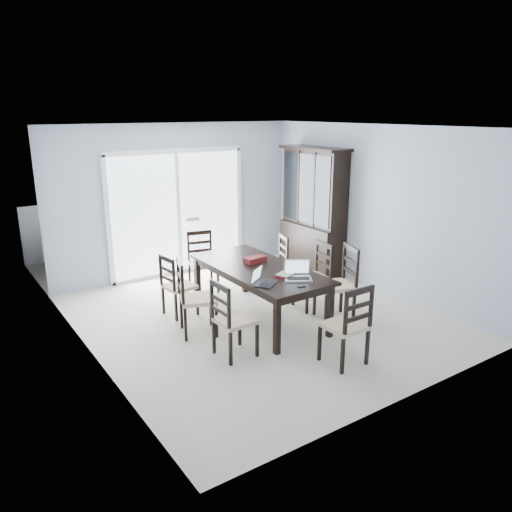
# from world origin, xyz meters

# --- Properties ---
(floor) EXTENTS (5.00, 5.00, 0.00)m
(floor) POSITION_xyz_m (0.00, 0.00, 0.00)
(floor) COLOR beige
(floor) RESTS_ON ground
(ceiling) EXTENTS (5.00, 5.00, 0.00)m
(ceiling) POSITION_xyz_m (0.00, 0.00, 2.60)
(ceiling) COLOR white
(ceiling) RESTS_ON back_wall
(back_wall) EXTENTS (4.50, 0.02, 2.60)m
(back_wall) POSITION_xyz_m (0.00, 2.50, 1.30)
(back_wall) COLOR #9AA6B8
(back_wall) RESTS_ON floor
(wall_left) EXTENTS (0.02, 5.00, 2.60)m
(wall_left) POSITION_xyz_m (-2.25, 0.00, 1.30)
(wall_left) COLOR #9AA6B8
(wall_left) RESTS_ON floor
(wall_right) EXTENTS (0.02, 5.00, 2.60)m
(wall_right) POSITION_xyz_m (2.25, 0.00, 1.30)
(wall_right) COLOR #9AA6B8
(wall_right) RESTS_ON floor
(balcony) EXTENTS (4.50, 2.00, 0.10)m
(balcony) POSITION_xyz_m (0.00, 3.50, -0.05)
(balcony) COLOR gray
(balcony) RESTS_ON ground
(railing) EXTENTS (4.50, 0.06, 1.10)m
(railing) POSITION_xyz_m (0.00, 4.50, 0.55)
(railing) COLOR #99999E
(railing) RESTS_ON balcony
(dining_table) EXTENTS (1.00, 2.20, 0.75)m
(dining_table) POSITION_xyz_m (0.00, 0.00, 0.67)
(dining_table) COLOR black
(dining_table) RESTS_ON floor
(china_hutch) EXTENTS (0.50, 1.38, 2.20)m
(china_hutch) POSITION_xyz_m (2.02, 1.25, 1.07)
(china_hutch) COLOR black
(china_hutch) RESTS_ON floor
(sliding_door) EXTENTS (2.52, 0.05, 2.18)m
(sliding_door) POSITION_xyz_m (0.00, 2.48, 1.09)
(sliding_door) COLOR silver
(sliding_door) RESTS_ON floor
(chair_left_near) EXTENTS (0.43, 0.42, 1.09)m
(chair_left_near) POSITION_xyz_m (-0.94, -0.75, 0.58)
(chair_left_near) COLOR black
(chair_left_near) RESTS_ON floor
(chair_left_mid) EXTENTS (0.56, 0.56, 1.16)m
(chair_left_mid) POSITION_xyz_m (-1.01, 0.08, 0.61)
(chair_left_mid) COLOR black
(chair_left_mid) RESTS_ON floor
(chair_left_far) EXTENTS (0.44, 0.42, 1.03)m
(chair_left_far) POSITION_xyz_m (-0.93, 0.73, 0.54)
(chair_left_far) COLOR black
(chair_left_far) RESTS_ON floor
(chair_right_near) EXTENTS (0.59, 0.58, 1.20)m
(chair_right_near) POSITION_xyz_m (0.95, -0.64, 0.64)
(chair_right_near) COLOR black
(chair_right_near) RESTS_ON floor
(chair_right_mid) EXTENTS (0.48, 0.47, 1.12)m
(chair_right_mid) POSITION_xyz_m (0.96, -0.11, 0.59)
(chair_right_mid) COLOR black
(chair_right_mid) RESTS_ON floor
(chair_right_far) EXTENTS (0.50, 0.49, 1.04)m
(chair_right_far) POSITION_xyz_m (0.90, 0.78, 0.55)
(chair_right_far) COLOR black
(chair_right_far) RESTS_ON floor
(chair_end_near) EXTENTS (0.42, 0.44, 1.12)m
(chair_end_near) POSITION_xyz_m (0.09, -1.69, 0.59)
(chair_end_near) COLOR black
(chair_end_near) RESTS_ON floor
(chair_end_far) EXTENTS (0.49, 0.50, 1.09)m
(chair_end_far) POSITION_xyz_m (-0.08, 1.52, 0.58)
(chair_end_far) COLOR black
(chair_end_far) RESTS_ON floor
(laptop_dark) EXTENTS (0.37, 0.34, 0.21)m
(laptop_dark) POSITION_xyz_m (-0.32, -0.62, 0.80)
(laptop_dark) COLOR black
(laptop_dark) RESTS_ON dining_table
(laptop_silver) EXTENTS (0.41, 0.38, 0.23)m
(laptop_silver) POSITION_xyz_m (0.12, -0.71, 0.81)
(laptop_silver) COLOR #BDBDC0
(laptop_silver) RESTS_ON dining_table
(book_stack) EXTENTS (0.28, 0.26, 0.04)m
(book_stack) POSITION_xyz_m (0.06, -0.52, 0.77)
(book_stack) COLOR maroon
(book_stack) RESTS_ON dining_table
(cell_phone) EXTENTS (0.10, 0.06, 0.01)m
(cell_phone) POSITION_xyz_m (-0.02, -0.94, 0.76)
(cell_phone) COLOR black
(cell_phone) RESTS_ON dining_table
(game_box) EXTENTS (0.32, 0.18, 0.08)m
(game_box) POSITION_xyz_m (0.09, 0.22, 0.79)
(game_box) COLOR #531010
(game_box) RESTS_ON dining_table
(hot_tub) EXTENTS (2.04, 1.86, 0.97)m
(hot_tub) POSITION_xyz_m (-0.44, 3.37, 0.49)
(hot_tub) COLOR brown
(hot_tub) RESTS_ON balcony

